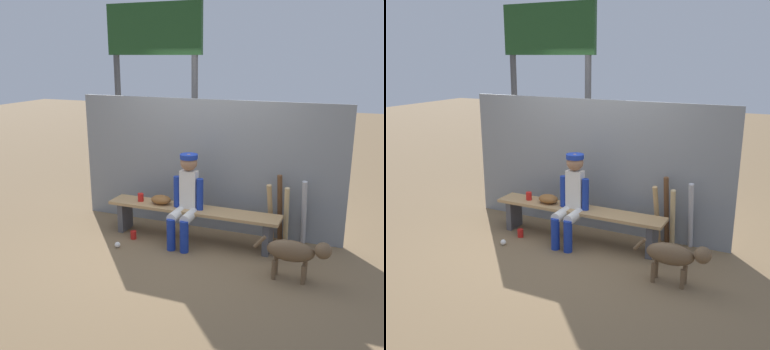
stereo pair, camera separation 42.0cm
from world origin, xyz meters
The scene contains 14 objects.
ground_plane centered at (0.00, 0.00, 0.00)m, with size 30.00×30.00×0.00m, color brown.
chainlink_fence centered at (0.00, 0.49, 0.91)m, with size 3.80×0.03×1.83m, color gray.
dugout_bench centered at (0.00, 0.00, 0.35)m, with size 2.33×0.36×0.45m.
player_seated centered at (-0.04, -0.11, 0.64)m, with size 0.41×0.55×1.18m.
baseball_glove centered at (-0.45, 0.00, 0.51)m, with size 0.28×0.20×0.12m, color brown.
bat_wood_tan centered at (0.97, 0.32, 0.41)m, with size 0.06×0.06×0.82m, color tan.
bat_wood_dark centered at (1.08, 0.36, 0.47)m, with size 0.06×0.06×0.94m, color brown.
bat_wood_natural centered at (1.18, 0.31, 0.40)m, with size 0.06×0.06×0.80m, color tan.
bat_aluminum_silver centered at (1.39, 0.37, 0.45)m, with size 0.06×0.06×0.90m, color #B7B7BC.
baseball centered at (-0.80, -0.58, 0.04)m, with size 0.07×0.07×0.07m, color white.
cup_on_ground centered at (-0.75, -0.26, 0.06)m, with size 0.08×0.08×0.11m, color red.
cup_on_bench centered at (-0.76, 0.00, 0.51)m, with size 0.08×0.08×0.11m, color red.
scoreboard centered at (-1.13, 1.37, 2.34)m, with size 1.89×0.27×3.42m.
dog centered at (1.44, -0.58, 0.34)m, with size 0.84×0.20×0.49m.
Camera 1 is at (2.00, -5.00, 2.39)m, focal length 40.68 mm.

